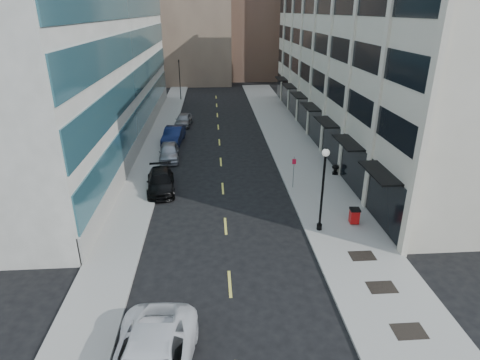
{
  "coord_description": "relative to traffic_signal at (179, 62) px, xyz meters",
  "views": [
    {
      "loc": [
        -0.65,
        -14.86,
        12.98
      ],
      "look_at": [
        1.07,
        9.74,
        2.5
      ],
      "focal_mm": 30.0,
      "sensor_mm": 36.0,
      "label": 1
    }
  ],
  "objects": [
    {
      "name": "road_centerline",
      "position": [
        5.5,
        -31.0,
        -5.71
      ],
      "size": [
        0.15,
        68.2,
        0.01
      ],
      "color": "#D8CC4C",
      "rests_on": "ground"
    },
    {
      "name": "car_silver_sedan",
      "position": [
        0.7,
        -27.0,
        -4.96
      ],
      "size": [
        2.11,
        4.58,
        1.52
      ],
      "primitive_type": "imported",
      "rotation": [
        0.0,
        0.0,
        0.07
      ],
      "color": "#9EA0A7",
      "rests_on": "ground"
    },
    {
      "name": "trash_bin",
      "position": [
        13.86,
        -40.42,
        -5.01
      ],
      "size": [
        0.69,
        0.74,
        1.04
      ],
      "rotation": [
        0.0,
        0.0,
        -0.08
      ],
      "color": "#B50C0C",
      "rests_on": "sidewalk_right"
    },
    {
      "name": "traffic_signal",
      "position": [
        0.0,
        0.0,
        0.0
      ],
      "size": [
        0.66,
        0.66,
        6.98
      ],
      "color": "black",
      "rests_on": "ground"
    },
    {
      "name": "sidewalk_right",
      "position": [
        13.0,
        -28.0,
        -5.64
      ],
      "size": [
        5.0,
        80.0,
        0.15
      ],
      "primitive_type": "cube",
      "color": "#9C9B8E",
      "rests_on": "ground"
    },
    {
      "name": "lamppost",
      "position": [
        11.41,
        -41.09,
        -2.34
      ],
      "size": [
        0.46,
        0.46,
        5.5
      ],
      "color": "black",
      "rests_on": "sidewalk_right"
    },
    {
      "name": "skyline_stone",
      "position": [
        23.5,
        18.0,
        4.28
      ],
      "size": [
        10.0,
        14.0,
        20.0
      ],
      "primitive_type": "cube",
      "color": "beige",
      "rests_on": "ground"
    },
    {
      "name": "skyline_tan_far",
      "position": [
        -8.5,
        30.0,
        5.28
      ],
      "size": [
        12.0,
        14.0,
        22.0
      ],
      "primitive_type": "cube",
      "color": "#8A735A",
      "rests_on": "ground"
    },
    {
      "name": "building_right",
      "position": [
        22.44,
        -21.01,
        3.28
      ],
      "size": [
        15.3,
        46.5,
        18.25
      ],
      "color": "beige",
      "rests_on": "ground"
    },
    {
      "name": "urn_planter",
      "position": [
        15.1,
        -32.01,
        -5.05
      ],
      "size": [
        0.62,
        0.62,
        0.86
      ],
      "rotation": [
        0.0,
        0.0,
        -0.24
      ],
      "color": "black",
      "rests_on": "sidewalk_right"
    },
    {
      "name": "ground",
      "position": [
        5.5,
        -48.0,
        -5.72
      ],
      "size": [
        160.0,
        160.0,
        0.0
      ],
      "primitive_type": "plane",
      "color": "black",
      "rests_on": "ground"
    },
    {
      "name": "car_blue_sedan",
      "position": [
        0.7,
        -21.88,
        -4.88
      ],
      "size": [
        2.31,
        5.23,
        1.67
      ],
      "primitive_type": "imported",
      "rotation": [
        0.0,
        0.0,
        -0.11
      ],
      "color": "#111B42",
      "rests_on": "ground"
    },
    {
      "name": "car_black_pickup",
      "position": [
        0.7,
        -34.0,
        -4.98
      ],
      "size": [
        2.62,
        5.28,
        1.48
      ],
      "primitive_type": "imported",
      "rotation": [
        0.0,
        0.0,
        0.11
      ],
      "color": "black",
      "rests_on": "ground"
    },
    {
      "name": "sidewalk_left",
      "position": [
        -1.0,
        -28.0,
        -5.64
      ],
      "size": [
        3.0,
        80.0,
        0.15
      ],
      "primitive_type": "cube",
      "color": "#9C9B8E",
      "rests_on": "ground"
    },
    {
      "name": "skyline_tan_near",
      "position": [
        1.5,
        20.0,
        8.28
      ],
      "size": [
        14.0,
        18.0,
        28.0
      ],
      "primitive_type": "cube",
      "color": "#8A735A",
      "rests_on": "ground"
    },
    {
      "name": "building_left",
      "position": [
        -10.45,
        -21.0,
        4.27
      ],
      "size": [
        16.14,
        46.0,
        20.0
      ],
      "color": "white",
      "rests_on": "ground"
    },
    {
      "name": "grate_near",
      "position": [
        13.1,
        -50.0,
        -5.56
      ],
      "size": [
        1.4,
        1.0,
        0.01
      ],
      "primitive_type": "cube",
      "color": "black",
      "rests_on": "sidewalk_right"
    },
    {
      "name": "grate_mid",
      "position": [
        13.1,
        -47.0,
        -5.56
      ],
      "size": [
        1.4,
        1.0,
        0.01
      ],
      "primitive_type": "cube",
      "color": "black",
      "rests_on": "sidewalk_right"
    },
    {
      "name": "grate_far",
      "position": [
        13.1,
        -44.2,
        -5.56
      ],
      "size": [
        1.4,
        1.0,
        0.01
      ],
      "primitive_type": "cube",
      "color": "black",
      "rests_on": "sidewalk_right"
    },
    {
      "name": "car_grey_sedan",
      "position": [
        1.34,
        -15.09,
        -4.97
      ],
      "size": [
        2.19,
        4.52,
        1.49
      ],
      "primitive_type": "imported",
      "rotation": [
        0.0,
        0.0,
        -0.1
      ],
      "color": "gray",
      "rests_on": "ground"
    },
    {
      "name": "sign_post",
      "position": [
        10.99,
        -34.48,
        -3.96
      ],
      "size": [
        0.29,
        0.07,
        2.52
      ],
      "rotation": [
        0.0,
        0.0,
        -0.07
      ],
      "color": "slate",
      "rests_on": "sidewalk_right"
    }
  ]
}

